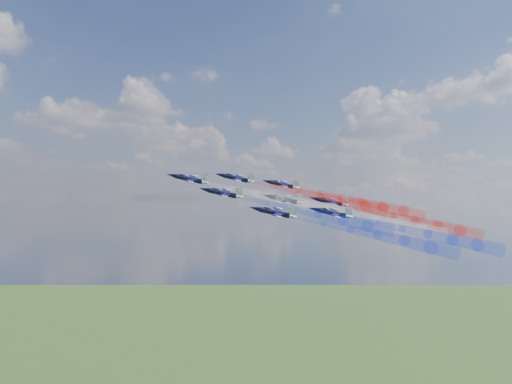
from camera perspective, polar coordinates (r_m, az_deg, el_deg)
jet_lead at (r=176.93m, az=-6.07°, el=1.17°), size 16.08×15.70×7.84m
trail_lead at (r=175.91m, az=2.20°, el=-0.64°), size 35.39×27.80×13.61m
jet_inner_left at (r=167.92m, az=-3.02°, el=-0.12°), size 16.08×15.70×7.84m
trail_inner_left at (r=168.49m, az=5.66°, el=-2.02°), size 35.39×27.80×13.61m
jet_inner_right at (r=188.51m, az=-1.82°, el=1.26°), size 16.08×15.70×7.84m
trail_inner_right at (r=189.25m, az=5.91°, el=-0.44°), size 35.39×27.80×13.61m
jet_outer_left at (r=156.18m, az=1.75°, el=-1.89°), size 16.08×15.70×7.84m
trail_outer_left at (r=159.16m, az=10.97°, el=-3.87°), size 35.39×27.80×13.61m
jet_center_third at (r=177.21m, az=2.58°, el=-0.69°), size 16.08×15.70×7.84m
trail_center_third at (r=180.19m, az=10.71°, el=-2.45°), size 35.39×27.80×13.61m
jet_outer_right at (r=200.34m, az=2.38°, el=0.68°), size 16.08×15.70×7.84m
trail_outer_right at (r=202.88m, az=9.58°, el=-0.91°), size 35.39×27.80×13.61m
jet_rear_left at (r=168.73m, az=6.95°, el=-1.91°), size 16.08×15.70×7.84m
trail_rear_left at (r=173.81m, az=15.33°, el=-3.70°), size 35.39×27.80×13.61m
jet_rear_right at (r=189.15m, az=6.77°, el=-0.90°), size 16.08×15.70×7.84m
trail_rear_right at (r=193.86m, az=14.28°, el=-2.53°), size 35.39×27.80×13.61m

